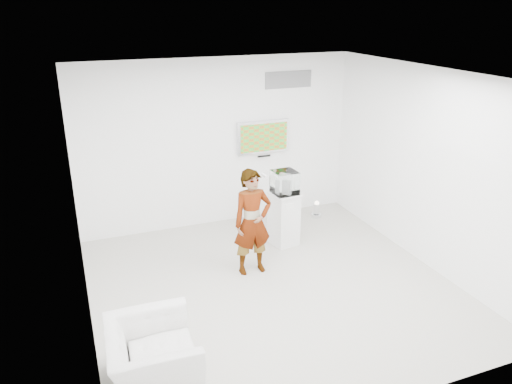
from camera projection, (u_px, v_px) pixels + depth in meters
room at (274, 189)px, 6.68m from camera, size 5.01×5.01×3.00m
tv at (263, 137)px, 9.08m from camera, size 1.00×0.08×0.60m
logo_decal at (288, 80)px, 8.93m from camera, size 0.90×0.02×0.30m
person at (252, 222)px, 7.35m from camera, size 0.60×0.40×1.62m
armchair at (153, 357)px, 5.25m from camera, size 0.97×1.09×0.68m
pedestal at (284, 219)px, 8.34m from camera, size 0.52×0.52×0.91m
floor_uplight at (317, 209)px, 9.50m from camera, size 0.21×0.21×0.31m
vitrine at (285, 182)px, 8.11m from camera, size 0.39×0.39×0.38m
console at (285, 186)px, 8.14m from camera, size 0.14×0.18×0.25m
wii_remote at (264, 175)px, 7.34m from camera, size 0.05×0.13×0.03m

